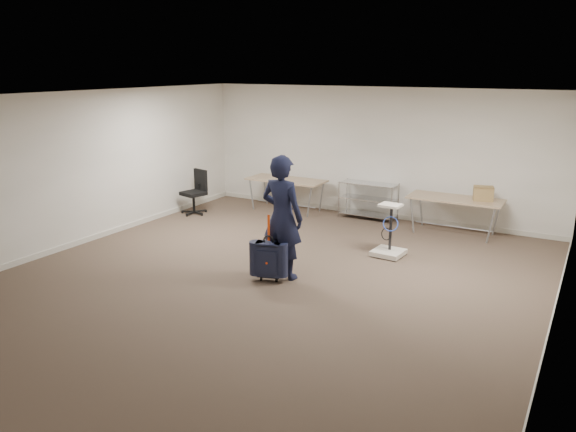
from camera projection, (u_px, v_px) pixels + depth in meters
The scene contains 10 objects.
ground at pixel (267, 281), 8.70m from camera, with size 9.00×9.00×0.00m, color #493B2C.
room_shell at pixel (308, 253), 9.85m from camera, with size 8.00×9.00×9.00m.
folding_table_left at pixel (286, 181), 12.75m from camera, with size 1.80×0.75×0.73m.
folding_table_right at pixel (455, 201), 10.95m from camera, with size 1.80×0.75×0.73m.
wire_shelf at pixel (368, 199), 12.12m from camera, with size 1.22×0.47×0.80m.
person at pixel (282, 217), 8.62m from camera, with size 0.71×0.47×1.95m, color black.
suitcase at pixel (269, 259), 8.59m from camera, with size 0.44×0.33×1.06m.
office_chair at pixel (195, 200), 12.59m from camera, with size 0.59×0.59×0.98m.
equipment_cart at pixel (389, 242), 9.78m from camera, with size 0.54×0.54×0.93m.
cardboard_box at pixel (483, 193), 10.71m from camera, with size 0.36×0.27×0.27m, color #915F43.
Camera 1 is at (4.28, -6.93, 3.24)m, focal length 35.00 mm.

